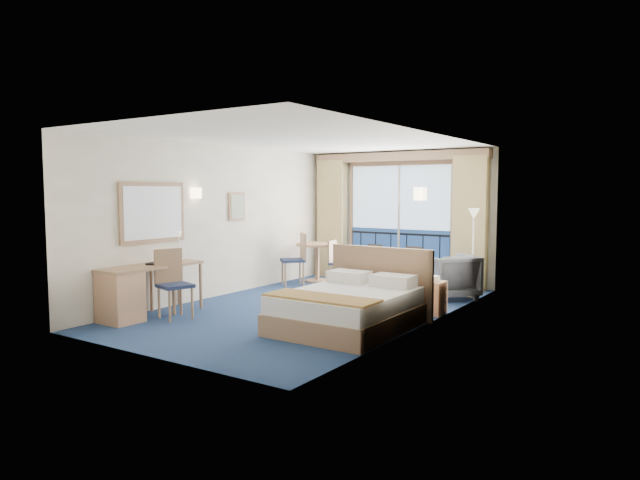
{
  "coord_description": "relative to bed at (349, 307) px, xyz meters",
  "views": [
    {
      "loc": [
        5.16,
        -7.47,
        1.9
      ],
      "look_at": [
        0.04,
        0.2,
        1.09
      ],
      "focal_mm": 32.0,
      "sensor_mm": 36.0,
      "label": 1
    }
  ],
  "objects": [
    {
      "name": "floor",
      "position": [
        -1.21,
        0.83,
        -0.29
      ],
      "size": [
        6.5,
        6.5,
        0.0
      ],
      "primitive_type": "plane",
      "color": "navy",
      "rests_on": "ground"
    },
    {
      "name": "room_walls",
      "position": [
        -1.21,
        0.83,
        1.48
      ],
      "size": [
        4.04,
        6.54,
        2.72
      ],
      "color": "beige",
      "rests_on": "ground"
    },
    {
      "name": "balcony_door",
      "position": [
        -1.22,
        4.04,
        0.85
      ],
      "size": [
        2.36,
        0.03,
        2.52
      ],
      "color": "navy",
      "rests_on": "room_walls"
    },
    {
      "name": "curtain_left",
      "position": [
        -2.76,
        3.9,
        0.98
      ],
      "size": [
        0.65,
        0.22,
        2.55
      ],
      "primitive_type": "cube",
      "color": "tan",
      "rests_on": "room_walls"
    },
    {
      "name": "curtain_right",
      "position": [
        0.34,
        3.9,
        0.98
      ],
      "size": [
        0.65,
        0.22,
        2.55
      ],
      "primitive_type": "cube",
      "color": "tan",
      "rests_on": "room_walls"
    },
    {
      "name": "pelmet",
      "position": [
        -1.21,
        3.93,
        2.29
      ],
      "size": [
        3.8,
        0.25,
        0.18
      ],
      "primitive_type": "cube",
      "color": "#A07C57",
      "rests_on": "room_walls"
    },
    {
      "name": "mirror",
      "position": [
        -3.19,
        -0.67,
        1.26
      ],
      "size": [
        0.05,
        1.25,
        0.95
      ],
      "color": "#A07C57",
      "rests_on": "room_walls"
    },
    {
      "name": "wall_print",
      "position": [
        -3.19,
        1.28,
        1.31
      ],
      "size": [
        0.04,
        0.42,
        0.52
      ],
      "color": "#A07C57",
      "rests_on": "room_walls"
    },
    {
      "name": "sconce_left",
      "position": [
        -3.15,
        0.23,
        1.56
      ],
      "size": [
        0.18,
        0.18,
        0.18
      ],
      "primitive_type": "cylinder",
      "color": "#FFE3B2",
      "rests_on": "room_walls"
    },
    {
      "name": "sconce_right",
      "position": [
        0.73,
        0.68,
        1.56
      ],
      "size": [
        0.18,
        0.18,
        0.18
      ],
      "primitive_type": "cylinder",
      "color": "#FFE3B2",
      "rests_on": "room_walls"
    },
    {
      "name": "bed",
      "position": [
        0.0,
        0.0,
        0.0
      ],
      "size": [
        1.67,
        1.99,
        1.05
      ],
      "color": "#A07C57",
      "rests_on": "ground"
    },
    {
      "name": "nightstand",
      "position": [
        0.57,
        1.5,
        -0.04
      ],
      "size": [
        0.39,
        0.37,
        0.51
      ],
      "primitive_type": "cube",
      "color": "tan",
      "rests_on": "ground"
    },
    {
      "name": "phone",
      "position": [
        0.57,
        1.51,
        0.26
      ],
      "size": [
        0.24,
        0.21,
        0.09
      ],
      "primitive_type": "cube",
      "rotation": [
        0.0,
        0.0,
        -0.35
      ],
      "color": "white",
      "rests_on": "nightstand"
    },
    {
      "name": "armchair",
      "position": [
        0.34,
        2.86,
        0.1
      ],
      "size": [
        1.2,
        1.19,
        0.78
      ],
      "primitive_type": "imported",
      "rotation": [
        0.0,
        0.0,
        4.0
      ],
      "color": "#484E58",
      "rests_on": "ground"
    },
    {
      "name": "floor_lamp",
      "position": [
        0.67,
        3.12,
        0.91
      ],
      "size": [
        0.22,
        0.22,
        1.58
      ],
      "color": "silver",
      "rests_on": "ground"
    },
    {
      "name": "desk",
      "position": [
        -2.92,
        -1.4,
        0.13
      ],
      "size": [
        0.57,
        1.65,
        0.77
      ],
      "color": "#A07C57",
      "rests_on": "ground"
    },
    {
      "name": "desk_chair",
      "position": [
        -2.54,
        -0.89,
        0.28
      ],
      "size": [
        0.55,
        0.55,
        1.03
      ],
      "rotation": [
        0.0,
        0.0,
        1.29
      ],
      "color": "#1F294A",
      "rests_on": "ground"
    },
    {
      "name": "folder",
      "position": [
        -2.88,
        -0.86,
        0.49
      ],
      "size": [
        0.36,
        0.32,
        0.03
      ],
      "primitive_type": "cube",
      "rotation": [
        0.0,
        0.0,
        0.4
      ],
      "color": "black",
      "rests_on": "desk"
    },
    {
      "name": "desk_lamp",
      "position": [
        -2.94,
        -0.38,
        0.82
      ],
      "size": [
        0.12,
        0.12,
        0.45
      ],
      "color": "silver",
      "rests_on": "desk"
    },
    {
      "name": "round_table",
      "position": [
        -2.64,
        3.12,
        0.31
      ],
      "size": [
        0.89,
        0.89,
        0.8
      ],
      "color": "#A07C57",
      "rests_on": "ground"
    },
    {
      "name": "table_chair_a",
      "position": [
        -2.12,
        3.06,
        0.2
      ],
      "size": [
        0.45,
        0.44,
        0.88
      ],
      "rotation": [
        0.0,
        0.0,
        1.74
      ],
      "color": "#1F294A",
      "rests_on": "ground"
    },
    {
      "name": "table_chair_b",
      "position": [
        -2.72,
        2.53,
        0.29
      ],
      "size": [
        0.64,
        0.64,
        1.04
      ],
      "rotation": [
        0.0,
        0.0,
        -0.76
      ],
      "color": "#1F294A",
      "rests_on": "ground"
    }
  ]
}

